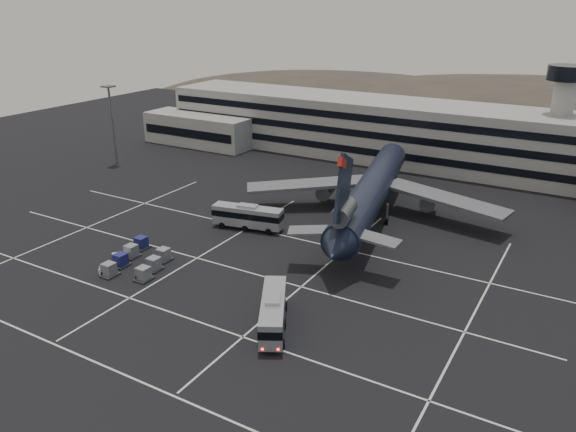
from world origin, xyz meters
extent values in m
plane|color=black|center=(0.00, 0.00, 0.00)|extent=(260.00, 260.00, 0.00)
cube|color=silver|center=(0.00, -22.00, 0.01)|extent=(90.00, 0.25, 0.01)
cube|color=silver|center=(0.00, -10.00, 0.01)|extent=(90.00, 0.25, 0.01)
cube|color=silver|center=(0.00, 4.00, 0.01)|extent=(90.00, 0.25, 0.01)
cube|color=silver|center=(0.00, 18.00, 0.01)|extent=(90.00, 0.25, 0.01)
cube|color=silver|center=(-30.00, 6.00, 0.01)|extent=(0.25, 55.00, 0.01)
cube|color=silver|center=(-6.00, 6.00, 0.01)|extent=(0.25, 55.00, 0.01)
cube|color=silver|center=(12.00, 6.00, 0.01)|extent=(0.25, 55.00, 0.01)
cube|color=silver|center=(34.00, 6.00, 0.01)|extent=(0.25, 55.00, 0.01)
cube|color=gray|center=(0.00, 72.00, 7.00)|extent=(120.00, 18.00, 14.00)
cube|color=black|center=(0.00, 62.95, 3.50)|extent=(118.00, 0.20, 1.60)
cube|color=black|center=(0.00, 62.95, 7.50)|extent=(118.00, 0.20, 1.60)
cube|color=black|center=(0.00, 62.95, 11.20)|extent=(118.00, 0.20, 1.60)
cube|color=gray|center=(-50.00, 60.00, 4.00)|extent=(30.00, 10.00, 8.00)
cylinder|color=gray|center=(35.00, 74.00, 11.00)|extent=(4.40, 4.40, 22.00)
cylinder|color=black|center=(35.00, 74.00, 22.50)|extent=(8.00, 8.00, 3.00)
ellipsoid|color=#38332B|center=(-60.00, 170.00, -10.50)|extent=(196.00, 140.00, 32.00)
ellipsoid|color=#38332B|center=(30.00, 170.00, -13.50)|extent=(252.00, 180.00, 44.00)
cylinder|color=slate|center=(-55.00, 35.00, 9.00)|extent=(0.50, 0.50, 18.00)
cube|color=slate|center=(-55.00, 35.00, 18.10)|extent=(2.40, 2.40, 0.35)
cylinder|color=black|center=(10.25, 32.64, 5.20)|extent=(15.35, 48.13, 5.60)
cone|color=black|center=(4.87, 58.28, 5.20)|extent=(6.41, 5.55, 5.60)
cone|color=black|center=(15.70, 6.70, 5.20)|extent=(5.96, 5.93, 5.04)
cube|color=black|center=(14.98, 10.13, 12.60)|extent=(2.44, 9.37, 10.97)
cube|color=#B42218|center=(15.29, 8.66, 16.80)|extent=(1.20, 3.28, 2.24)
cylinder|color=#595B60|center=(14.87, 10.62, 9.30)|extent=(3.88, 6.43, 2.70)
cube|color=slate|center=(10.66, 10.24, 5.80)|extent=(8.16, 5.96, 0.87)
cube|color=slate|center=(18.88, 11.97, 5.80)|extent=(7.51, 3.22, 0.87)
cube|color=slate|center=(-2.39, 32.02, 4.40)|extent=(21.33, 16.83, 1.75)
cylinder|color=#595B60|center=(-0.07, 35.58, 2.70)|extent=(3.77, 5.94, 2.70)
cube|color=slate|center=(22.07, 37.16, 4.40)|extent=(22.63, 9.29, 1.75)
cylinder|color=#595B60|center=(18.52, 39.48, 2.70)|extent=(3.77, 5.94, 2.70)
cylinder|color=slate|center=(7.09, 47.67, 2.20)|extent=(0.44, 0.44, 3.00)
cylinder|color=black|center=(7.09, 47.67, 0.55)|extent=(0.72, 1.18, 1.10)
cylinder|color=slate|center=(7.53, 30.02, 2.20)|extent=(0.44, 0.44, 3.00)
cylinder|color=black|center=(7.53, 30.02, 0.55)|extent=(0.72, 1.18, 1.10)
cylinder|color=slate|center=(13.79, 31.34, 2.20)|extent=(0.44, 0.44, 3.00)
cylinder|color=black|center=(13.79, 31.34, 0.55)|extent=(0.72, 1.18, 1.10)
cube|color=#A2A4AA|center=(13.96, -6.44, 2.20)|extent=(8.00, 11.68, 3.23)
cube|color=black|center=(13.96, -6.44, 2.59)|extent=(8.08, 11.76, 1.02)
cube|color=#A2A4AA|center=(13.96, -6.44, 4.01)|extent=(3.05, 3.66, 0.38)
cylinder|color=black|center=(14.75, -10.72, 0.52)|extent=(0.79, 1.07, 1.03)
cylinder|color=black|center=(17.11, -9.44, 0.52)|extent=(0.79, 1.07, 1.03)
cylinder|color=black|center=(12.78, -7.08, 0.52)|extent=(0.79, 1.07, 1.03)
cylinder|color=black|center=(15.14, -5.80, 0.52)|extent=(0.79, 1.07, 1.03)
cylinder|color=black|center=(10.80, -3.44, 0.52)|extent=(0.79, 1.07, 1.03)
cylinder|color=black|center=(13.17, -2.16, 0.52)|extent=(0.79, 1.07, 1.03)
cube|color=#FF0C05|center=(16.03, -12.06, 0.97)|extent=(0.28, 0.20, 0.24)
cube|color=#FF0C05|center=(17.54, -11.24, 0.97)|extent=(0.28, 0.20, 0.24)
cube|color=#A2A4AA|center=(-5.86, 17.57, 2.25)|extent=(12.39, 5.09, 3.30)
cube|color=black|center=(-5.86, 17.57, 2.65)|extent=(12.47, 5.16, 1.04)
cube|color=#A2A4AA|center=(-5.86, 17.57, 4.10)|extent=(3.58, 2.38, 0.38)
cylinder|color=black|center=(-1.44, 17.06, 0.53)|extent=(1.10, 0.55, 1.06)
cylinder|color=black|center=(-1.99, 19.75, 0.53)|extent=(1.10, 0.55, 1.06)
cylinder|color=black|center=(-5.59, 16.22, 0.53)|extent=(1.10, 0.55, 1.06)
cylinder|color=black|center=(-6.14, 18.91, 0.53)|extent=(1.10, 0.55, 1.06)
cylinder|color=black|center=(-9.74, 15.38, 0.53)|extent=(1.10, 0.55, 1.06)
cylinder|color=black|center=(-10.28, 18.08, 0.53)|extent=(1.10, 0.55, 1.06)
cube|color=silver|center=(-13.96, -6.35, 0.53)|extent=(1.21, 2.14, 0.86)
cube|color=silver|center=(-13.97, -6.83, 1.10)|extent=(1.08, 0.89, 0.48)
cylinder|color=black|center=(-14.51, -7.10, 0.27)|extent=(0.23, 0.54, 0.54)
cylinder|color=black|center=(-13.45, -7.13, 0.27)|extent=(0.23, 0.54, 0.54)
cylinder|color=black|center=(-14.46, -5.57, 0.27)|extent=(0.23, 0.54, 0.54)
cylinder|color=black|center=(-13.41, -5.60, 0.27)|extent=(0.23, 0.54, 0.54)
cube|color=silver|center=(-15.38, -2.62, 0.50)|extent=(2.28, 2.01, 0.82)
cube|color=silver|center=(-14.99, -2.87, 1.05)|extent=(1.23, 1.29, 0.46)
cylinder|color=black|center=(-15.03, -3.44, 0.26)|extent=(0.54, 0.44, 0.51)
cylinder|color=black|center=(-14.49, -2.60, 0.26)|extent=(0.54, 0.44, 0.51)
cylinder|color=black|center=(-16.26, -2.65, 0.26)|extent=(0.54, 0.44, 0.51)
cylinder|color=black|center=(-15.72, -1.81, 0.26)|extent=(0.54, 0.44, 0.51)
cube|color=#2D2D30|center=(-13.01, -6.77, 0.17)|extent=(2.59, 2.81, 0.19)
cylinder|color=black|center=(-13.01, -6.77, 0.11)|extent=(0.11, 0.21, 0.21)
cube|color=gray|center=(-13.01, -6.77, 1.11)|extent=(2.04, 2.04, 1.70)
cube|color=#2D2D30|center=(-7.93, -5.27, 0.17)|extent=(2.59, 2.81, 0.19)
cylinder|color=black|center=(-7.93, -5.27, 0.11)|extent=(0.11, 0.21, 0.21)
cube|color=gray|center=(-7.93, -5.27, 1.11)|extent=(2.04, 2.04, 1.70)
cube|color=#2D2D30|center=(-13.91, -3.72, 0.17)|extent=(2.59, 2.81, 0.19)
cylinder|color=black|center=(-13.91, -3.72, 0.11)|extent=(0.11, 0.21, 0.21)
cube|color=navy|center=(-13.91, -3.72, 1.11)|extent=(2.04, 2.04, 1.70)
cube|color=#2D2D30|center=(-8.83, -2.22, 0.17)|extent=(2.59, 2.81, 0.19)
cylinder|color=black|center=(-8.83, -2.22, 0.11)|extent=(0.11, 0.21, 0.21)
cube|color=gray|center=(-8.83, -2.22, 1.11)|extent=(2.04, 2.04, 1.70)
cube|color=#2D2D30|center=(-14.81, -0.67, 0.17)|extent=(2.59, 2.81, 0.19)
cylinder|color=black|center=(-14.81, -0.67, 0.11)|extent=(0.11, 0.21, 0.21)
cube|color=gray|center=(-14.81, -0.67, 1.11)|extent=(2.04, 2.04, 1.70)
cube|color=#2D2D30|center=(-9.73, 0.83, 0.17)|extent=(2.59, 2.81, 0.19)
cylinder|color=black|center=(-9.73, 0.83, 0.11)|extent=(0.11, 0.21, 0.21)
cube|color=gray|center=(-9.73, 0.83, 1.11)|extent=(2.04, 2.04, 1.70)
cube|color=#2D2D30|center=(-15.71, 2.38, 0.17)|extent=(2.59, 2.81, 0.19)
cylinder|color=black|center=(-15.71, 2.38, 0.11)|extent=(0.11, 0.21, 0.21)
cube|color=navy|center=(-15.71, 2.38, 1.11)|extent=(2.04, 2.04, 1.70)
camera|label=1|loc=(44.45, -55.32, 36.73)|focal=35.00mm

